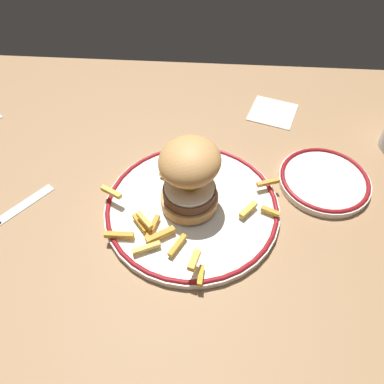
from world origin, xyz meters
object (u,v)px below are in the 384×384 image
(side_plate, at_px, (324,180))
(burger, at_px, (190,175))
(dinner_plate, at_px, (192,207))
(napkin, at_px, (273,112))

(side_plate, bearing_deg, burger, -163.80)
(dinner_plate, distance_m, napkin, 0.32)
(dinner_plate, relative_size, burger, 2.08)
(dinner_plate, distance_m, burger, 0.07)
(dinner_plate, relative_size, side_plate, 1.81)
(dinner_plate, xyz_separation_m, burger, (-0.00, 0.01, 0.07))
(side_plate, distance_m, napkin, 0.21)
(dinner_plate, bearing_deg, burger, 116.59)
(dinner_plate, bearing_deg, napkin, 60.89)
(side_plate, bearing_deg, napkin, 110.67)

